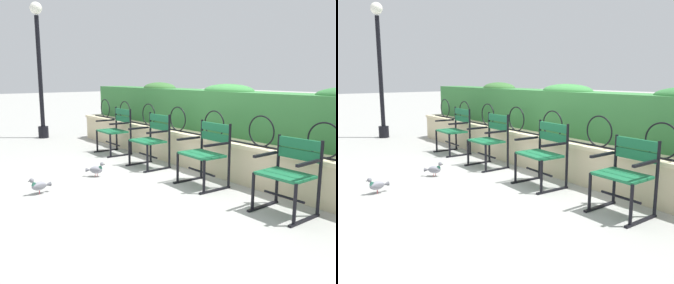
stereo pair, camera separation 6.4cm
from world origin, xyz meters
TOP-DOWN VIEW (x-y plane):
  - ground_plane at (0.00, 0.00)m, footprint 60.00×60.00m
  - stone_wall at (0.00, 0.92)m, footprint 8.19×0.41m
  - iron_arch_fence at (-0.21, 0.84)m, footprint 7.63×0.02m
  - hedge_row at (0.03, 1.40)m, footprint 8.02×0.61m
  - park_chair_leftmost at (-2.07, 0.42)m, footprint 0.65×0.54m
  - park_chair_centre_left at (-0.76, 0.36)m, footprint 0.58×0.52m
  - park_chair_centre_right at (0.55, 0.36)m, footprint 0.63×0.55m
  - park_chair_rightmost at (1.85, 0.37)m, footprint 0.57×0.52m
  - pigeon_near_chairs at (-0.75, -0.66)m, footprint 0.23×0.24m
  - pigeon_far_side at (-0.44, -1.59)m, footprint 0.12×0.29m
  - lamppost at (-4.74, -0.11)m, footprint 0.28×0.28m

SIDE VIEW (x-z plane):
  - ground_plane at x=0.00m, z-range 0.00..0.00m
  - pigeon_near_chairs at x=-0.75m, z-range 0.00..0.22m
  - pigeon_far_side at x=-0.44m, z-range 0.00..0.22m
  - stone_wall at x=0.00m, z-range 0.00..0.56m
  - park_chair_rightmost at x=1.85m, z-range 0.04..0.86m
  - park_chair_centre_left at x=-0.76m, z-range 0.03..0.91m
  - park_chair_centre_right at x=0.55m, z-range 0.03..0.90m
  - park_chair_leftmost at x=-2.07m, z-range 0.03..0.91m
  - iron_arch_fence at x=-0.21m, z-range 0.53..0.95m
  - hedge_row at x=0.03m, z-range 0.54..1.34m
  - lamppost at x=-4.74m, z-range 0.06..3.24m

